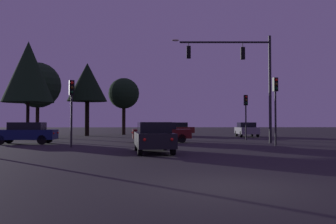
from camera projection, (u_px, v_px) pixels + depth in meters
The scene contains 14 objects.
ground_plane at pixel (168, 139), 32.81m from camera, with size 168.00×168.00×0.00m, color #262326.
traffic_signal_mast_arm at pixel (243, 68), 26.38m from camera, with size 7.27×0.66×7.86m.
traffic_light_corner_left at pixel (276, 97), 23.56m from camera, with size 0.34×0.38×4.44m.
traffic_light_corner_right at pixel (72, 100), 21.87m from camera, with size 0.36×0.39×4.07m.
traffic_light_median at pixel (246, 108), 31.57m from camera, with size 0.33×0.37×3.92m.
car_nearside_lane at pixel (153, 137), 17.96m from camera, with size 2.07×4.74×1.52m.
car_crossing_left at pixel (161, 132), 27.22m from camera, with size 4.49×2.08×1.52m.
car_crossing_right at pixel (26, 133), 25.37m from camera, with size 4.31×1.94×1.52m.
car_far_lane at pixel (174, 129), 40.40m from camera, with size 4.81×3.93×1.52m.
car_parked_lot at pixel (247, 129), 38.38m from camera, with size 2.12×4.14×1.52m.
tree_behind_sign at pixel (28, 72), 31.79m from camera, with size 4.46×4.46×8.68m.
tree_left_far at pixel (124, 94), 44.62m from camera, with size 3.79×3.79×7.01m.
tree_center_horizon at pixel (38, 85), 37.83m from camera, with size 4.76×4.76×7.81m.
tree_right_cluster at pixel (87, 82), 40.75m from camera, with size 4.49×4.49×8.23m.
Camera 1 is at (-1.87, -8.31, 1.49)m, focal length 38.68 mm.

